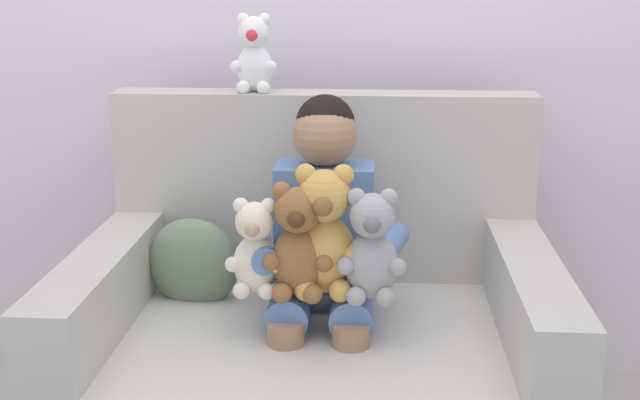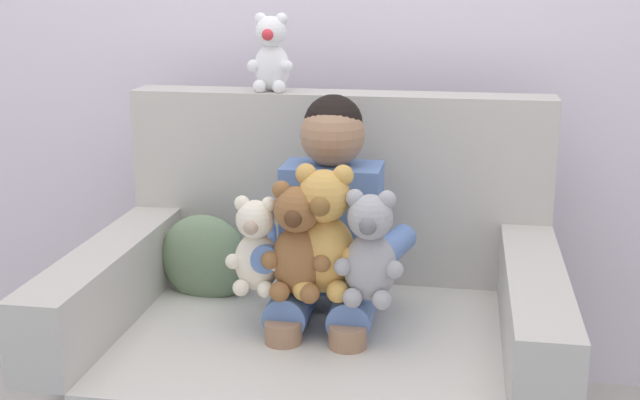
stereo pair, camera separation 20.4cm
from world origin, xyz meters
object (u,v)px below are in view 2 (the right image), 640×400
(plush_grey, at_px, (370,251))
(throw_pillow, at_px, (205,259))
(plush_cream, at_px, (256,248))
(plush_honey, at_px, (324,235))
(plush_brown, at_px, (298,244))
(seated_child, at_px, (328,239))
(armchair, at_px, (319,358))
(plush_white_on_backrest, at_px, (271,55))

(plush_grey, relative_size, throw_pillow, 1.08)
(plush_cream, distance_m, plush_honey, 0.17)
(plush_brown, bearing_deg, seated_child, 72.90)
(plush_grey, bearing_deg, plush_brown, 168.56)
(armchair, bearing_deg, plush_brown, -104.34)
(armchair, distance_m, plush_honey, 0.39)
(plush_honey, relative_size, plush_white_on_backrest, 1.48)
(plush_honey, bearing_deg, plush_grey, -33.18)
(seated_child, relative_size, throw_pillow, 3.17)
(seated_child, relative_size, plush_grey, 2.93)
(seated_child, bearing_deg, plush_cream, -133.02)
(plush_honey, bearing_deg, throw_pillow, 131.64)
(plush_brown, relative_size, throw_pillow, 1.12)
(plush_grey, relative_size, plush_white_on_backrest, 1.25)
(plush_cream, bearing_deg, plush_honey, -13.61)
(plush_honey, xyz_separation_m, plush_white_on_backrest, (-0.23, 0.44, 0.39))
(plush_cream, bearing_deg, plush_grey, -21.72)
(plush_brown, height_order, throw_pillow, plush_brown)
(plush_brown, xyz_separation_m, plush_honey, (0.06, 0.02, 0.02))
(seated_child, relative_size, plush_brown, 2.82)
(plush_grey, distance_m, plush_white_on_backrest, 0.72)
(plush_cream, bearing_deg, seated_child, 23.84)
(plush_honey, bearing_deg, armchair, 88.65)
(throw_pillow, bearing_deg, plush_white_on_backrest, 54.78)
(armchair, bearing_deg, plush_grey, -42.49)
(plush_white_on_backrest, xyz_separation_m, throw_pillow, (-0.15, -0.21, -0.55))
(plush_grey, xyz_separation_m, plush_brown, (-0.18, 0.01, 0.00))
(plush_honey, bearing_deg, seated_child, 77.22)
(armchair, bearing_deg, throw_pillow, 160.42)
(plush_cream, relative_size, plush_white_on_backrest, 1.10)
(armchair, relative_size, seated_child, 1.48)
(seated_child, bearing_deg, plush_grey, -46.02)
(plush_cream, xyz_separation_m, throw_pillow, (-0.21, 0.24, -0.12))
(plush_grey, height_order, plush_brown, plush_brown)
(plush_grey, distance_m, plush_cream, 0.29)
(plush_grey, distance_m, throw_pillow, 0.58)
(seated_child, bearing_deg, throw_pillow, 170.73)
(seated_child, distance_m, throw_pillow, 0.40)
(seated_child, distance_m, plush_honey, 0.14)
(armchair, relative_size, plush_brown, 4.18)
(plush_cream, height_order, plush_white_on_backrest, plush_white_on_backrest)
(plush_cream, relative_size, throw_pillow, 0.95)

